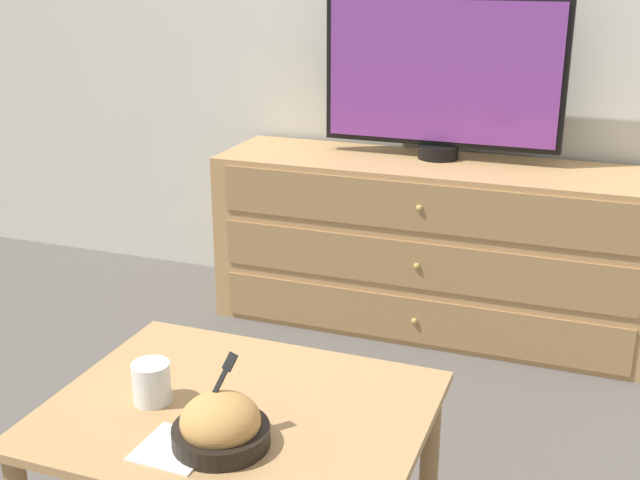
% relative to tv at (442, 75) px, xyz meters
% --- Properties ---
extents(ground_plane, '(12.00, 12.00, 0.00)m').
position_rel_tv_xyz_m(ground_plane, '(0.15, 0.17, -0.96)').
color(ground_plane, '#56514C').
extents(dresser, '(1.64, 0.47, 0.65)m').
position_rel_tv_xyz_m(dresser, '(0.01, -0.08, -0.64)').
color(dresser, tan).
rests_on(dresser, ground_plane).
extents(tv, '(0.89, 0.15, 0.60)m').
position_rel_tv_xyz_m(tv, '(0.00, 0.00, 0.00)').
color(tv, black).
rests_on(tv, dresser).
extents(coffee_table, '(0.79, 0.62, 0.48)m').
position_rel_tv_xyz_m(coffee_table, '(-0.06, -1.63, -0.56)').
color(coffee_table, tan).
rests_on(coffee_table, ground_plane).
extents(takeout_bowl, '(0.19, 0.19, 0.17)m').
position_rel_tv_xyz_m(takeout_bowl, '(-0.03, -1.76, -0.44)').
color(takeout_bowl, black).
rests_on(takeout_bowl, coffee_table).
extents(drink_cup, '(0.08, 0.08, 0.09)m').
position_rel_tv_xyz_m(drink_cup, '(-0.24, -1.67, -0.45)').
color(drink_cup, '#9E6638').
rests_on(drink_cup, coffee_table).
extents(napkin, '(0.14, 0.14, 0.00)m').
position_rel_tv_xyz_m(napkin, '(-0.10, -1.81, -0.48)').
color(napkin, white).
rests_on(napkin, coffee_table).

